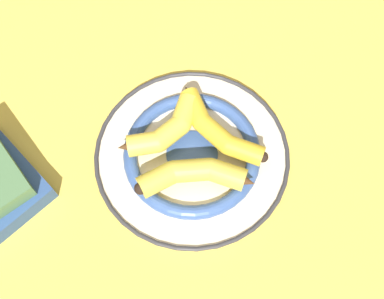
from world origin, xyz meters
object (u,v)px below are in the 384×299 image
banana_b (216,129)px  banana_c (194,174)px  decorative_bowl (192,154)px  banana_a (165,131)px

banana_b → banana_c: (0.03, 0.09, 0.00)m
decorative_bowl → banana_c: bearing=102.9°
decorative_bowl → banana_c: (-0.01, 0.05, 0.04)m
decorative_bowl → banana_a: (0.05, -0.02, 0.04)m
banana_b → banana_c: bearing=-68.8°
banana_b → banana_c: size_ratio=0.87×
decorative_bowl → banana_a: size_ratio=2.53×
decorative_bowl → banana_b: 0.07m
banana_a → banana_b: banana_a is taller
decorative_bowl → banana_a: 0.07m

